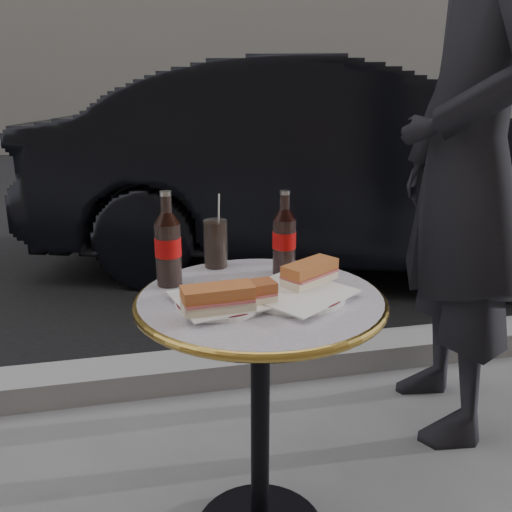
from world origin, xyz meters
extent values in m
cube|color=black|center=(0.00, 5.00, 0.00)|extent=(40.00, 8.00, 0.00)
cube|color=gray|center=(0.00, 0.90, 0.05)|extent=(40.00, 0.20, 0.12)
cylinder|color=white|center=(-0.10, -0.04, 0.74)|extent=(0.23, 0.23, 0.01)
cylinder|color=white|center=(0.08, -0.03, 0.74)|extent=(0.32, 0.32, 0.01)
cube|color=#B65F2E|center=(-0.12, -0.10, 0.77)|extent=(0.17, 0.09, 0.06)
cube|color=#974A26|center=(-0.05, -0.07, 0.77)|extent=(0.14, 0.08, 0.05)
cube|color=#AF5D2C|center=(0.13, 0.02, 0.77)|extent=(0.17, 0.14, 0.05)
cylinder|color=black|center=(-0.07, 0.25, 0.80)|extent=(0.09, 0.09, 0.14)
imported|color=black|center=(1.16, 2.28, 0.68)|extent=(2.71, 4.37, 1.36)
imported|color=black|center=(0.81, 0.44, 0.97)|extent=(0.56, 0.77, 1.93)
camera|label=1|loc=(-0.30, -1.27, 1.25)|focal=40.00mm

